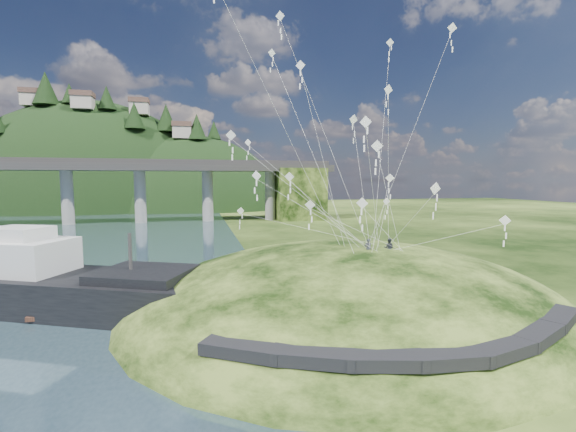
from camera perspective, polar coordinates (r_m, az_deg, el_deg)
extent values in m
plane|color=black|center=(27.87, -5.37, -15.82)|extent=(320.00, 320.00, 0.00)
ellipsoid|color=black|center=(32.20, 8.94, -15.75)|extent=(36.00, 32.00, 13.00)
cube|color=black|center=(19.59, -6.59, -18.88)|extent=(4.32, 3.62, 0.71)
cube|color=black|center=(18.66, 3.83, -19.94)|extent=(4.10, 2.97, 0.61)
cube|color=black|center=(18.87, 14.09, -19.81)|extent=(3.85, 2.37, 0.62)
cube|color=black|center=(20.01, 22.79, -18.70)|extent=(3.62, 1.83, 0.66)
cube|color=black|center=(21.94, 29.10, -16.76)|extent=(3.82, 2.27, 0.68)
cube|color=black|center=(24.54, 32.92, -14.35)|extent=(4.11, 2.97, 0.71)
cube|color=black|center=(27.64, 34.96, -12.22)|extent=(4.26, 3.43, 0.66)
cylinder|color=gray|center=(99.97, -29.89, 2.60)|extent=(2.60, 2.60, 13.00)
cylinder|color=gray|center=(96.70, -21.05, 2.88)|extent=(2.60, 2.60, 13.00)
cylinder|color=gray|center=(95.86, -11.82, 3.11)|extent=(2.60, 2.60, 13.00)
cylinder|color=gray|center=(97.50, -2.66, 3.25)|extent=(2.60, 2.60, 13.00)
cube|color=black|center=(99.16, 1.61, 3.29)|extent=(12.00, 11.00, 13.00)
ellipsoid|color=black|center=(156.91, -26.68, -1.10)|extent=(96.00, 68.00, 88.00)
ellipsoid|color=black|center=(145.16, -13.78, -2.75)|extent=(76.00, 56.00, 72.00)
cone|color=black|center=(150.69, -32.26, 15.70)|extent=(8.01, 8.01, 10.54)
cone|color=black|center=(147.90, -29.64, 15.51)|extent=(4.97, 4.97, 6.54)
cone|color=black|center=(143.09, -25.28, 15.57)|extent=(5.83, 5.83, 7.67)
cone|color=black|center=(135.75, -21.81, 13.67)|extent=(6.47, 6.47, 8.51)
cone|color=black|center=(141.67, -17.60, 13.70)|extent=(7.13, 7.13, 9.38)
cone|color=black|center=(135.96, -13.36, 12.73)|extent=(6.56, 6.56, 8.63)
cone|color=black|center=(141.63, -10.92, 12.40)|extent=(4.88, 4.88, 6.42)
cube|color=#BDAFA1|center=(154.89, -33.63, 14.11)|extent=(6.00, 5.00, 4.00)
cube|color=brown|center=(155.36, -33.69, 15.09)|extent=(6.40, 5.40, 1.60)
cube|color=#BDAFA1|center=(142.15, -28.10, 14.54)|extent=(6.00, 5.00, 4.00)
cube|color=brown|center=(142.63, -28.15, 15.61)|extent=(6.40, 5.40, 1.60)
cube|color=#BDAFA1|center=(144.98, -21.15, 14.57)|extent=(6.00, 5.00, 4.00)
cube|color=brown|center=(145.45, -21.19, 15.62)|extent=(6.40, 5.40, 1.60)
cube|color=#BDAFA1|center=(136.75, -15.43, 11.80)|extent=(6.00, 5.00, 4.00)
cube|color=brown|center=(137.09, -15.46, 12.92)|extent=(6.40, 5.40, 1.60)
cube|color=black|center=(35.47, -31.07, -9.54)|extent=(24.36, 15.74, 2.81)
cube|color=silver|center=(37.19, -34.98, -5.16)|extent=(8.86, 7.46, 3.03)
cube|color=silver|center=(36.93, -35.13, -2.35)|extent=(5.28, 4.74, 1.30)
cube|color=black|center=(30.58, -20.53, -8.07)|extent=(8.15, 7.61, 0.65)
cylinder|color=#2D2B2B|center=(30.87, -22.33, -5.34)|extent=(0.26, 0.26, 3.25)
cube|color=#361E16|center=(32.07, -22.65, -12.56)|extent=(13.05, 2.36, 0.33)
cylinder|color=#361E16|center=(33.62, -32.24, -12.56)|extent=(0.28, 0.28, 0.93)
cylinder|color=#361E16|center=(32.77, -27.55, -12.80)|extent=(0.28, 0.28, 0.93)
cylinder|color=#361E16|center=(32.14, -22.64, -12.96)|extent=(0.28, 0.28, 0.93)
cylinder|color=#361E16|center=(31.74, -17.56, -13.02)|extent=(0.28, 0.28, 0.93)
cylinder|color=#361E16|center=(31.58, -12.39, -12.99)|extent=(0.28, 0.28, 0.93)
imported|color=#272A34|center=(29.10, 11.79, -3.29)|extent=(0.59, 0.40, 1.57)
imported|color=#272A34|center=(30.14, 14.75, -3.21)|extent=(0.93, 0.89, 1.51)
cube|color=white|center=(28.71, 10.93, 1.88)|extent=(0.72, 0.56, 0.85)
cube|color=white|center=(28.75, 10.90, 0.66)|extent=(0.11, 0.06, 0.50)
cube|color=white|center=(28.80, 10.88, -0.56)|extent=(0.11, 0.06, 0.50)
cube|color=white|center=(28.87, 10.86, -1.77)|extent=(0.11, 0.06, 0.50)
cube|color=white|center=(42.54, 14.88, 23.59)|extent=(0.73, 0.31, 0.75)
cube|color=white|center=(42.37, 14.86, 22.90)|extent=(0.10, 0.03, 0.45)
cube|color=white|center=(42.20, 14.84, 22.19)|extent=(0.10, 0.03, 0.45)
cube|color=white|center=(42.05, 14.82, 21.48)|extent=(0.10, 0.03, 0.45)
cube|color=white|center=(36.71, -1.18, 27.52)|extent=(0.70, 0.45, 0.77)
cube|color=white|center=(36.50, -1.18, 26.70)|extent=(0.10, 0.04, 0.46)
cube|color=white|center=(36.30, -1.18, 25.87)|extent=(0.10, 0.04, 0.46)
cube|color=white|center=(36.11, -1.17, 25.04)|extent=(0.10, 0.04, 0.46)
cube|color=white|center=(35.26, 14.39, 2.12)|extent=(0.67, 0.19, 0.65)
cube|color=white|center=(35.29, 14.38, 1.36)|extent=(0.09, 0.04, 0.38)
cube|color=white|center=(35.32, 14.36, 0.60)|extent=(0.09, 0.04, 0.38)
cube|color=white|center=(35.36, 14.34, -0.16)|extent=(0.09, 0.04, 0.38)
cube|color=white|center=(25.56, 11.44, 13.49)|extent=(0.60, 0.55, 0.76)
cube|color=white|center=(25.48, 11.41, 12.27)|extent=(0.10, 0.07, 0.45)
cube|color=white|center=(25.42, 11.39, 11.04)|extent=(0.10, 0.07, 0.45)
cube|color=white|center=(25.37, 11.37, 9.81)|extent=(0.10, 0.07, 0.45)
cube|color=white|center=(28.70, 14.65, 17.65)|extent=(0.69, 0.18, 0.69)
cube|color=white|center=(28.60, 14.62, 16.69)|extent=(0.09, 0.05, 0.40)
cube|color=white|center=(28.51, 14.60, 15.72)|extent=(0.09, 0.05, 0.40)
cube|color=white|center=(28.42, 14.57, 14.74)|extent=(0.09, 0.05, 0.40)
cube|color=white|center=(27.21, -11.00, 28.88)|extent=(0.10, 0.04, 0.42)
cube|color=white|center=(28.74, -4.70, 5.98)|extent=(0.62, 0.52, 0.75)
cube|color=white|center=(28.74, -4.69, 4.89)|extent=(0.10, 0.06, 0.45)
cube|color=white|center=(28.75, -4.68, 3.80)|extent=(0.10, 0.06, 0.45)
cube|color=white|center=(28.77, -4.67, 2.71)|extent=(0.10, 0.06, 0.45)
cube|color=white|center=(30.77, 29.47, -0.58)|extent=(0.52, 0.60, 0.75)
cube|color=white|center=(30.83, 29.42, -1.57)|extent=(0.09, 0.07, 0.44)
cube|color=white|center=(30.89, 29.38, -2.55)|extent=(0.09, 0.07, 0.44)
cube|color=white|center=(30.96, 29.33, -3.53)|extent=(0.09, 0.07, 0.44)
cube|color=white|center=(37.91, 23.15, 24.26)|extent=(0.81, 0.23, 0.80)
cube|color=white|center=(37.72, 23.12, 23.43)|extent=(0.11, 0.03, 0.47)
cube|color=white|center=(37.54, 23.08, 22.60)|extent=(0.11, 0.03, 0.47)
cube|color=white|center=(37.37, 23.05, 21.76)|extent=(0.11, 0.03, 0.47)
cube|color=white|center=(26.21, 3.28, 1.65)|extent=(0.68, 0.23, 0.68)
cube|color=white|center=(26.25, 3.28, 0.57)|extent=(0.09, 0.02, 0.40)
cube|color=white|center=(26.30, 3.27, -0.50)|extent=(0.09, 0.02, 0.40)
cube|color=white|center=(26.35, 3.26, -1.57)|extent=(0.09, 0.02, 0.40)
cube|color=white|center=(35.66, 0.20, 5.84)|extent=(0.83, 0.41, 0.86)
cube|color=white|center=(35.66, 0.20, 4.83)|extent=(0.12, 0.03, 0.52)
cube|color=white|center=(35.67, 0.20, 3.82)|extent=(0.12, 0.03, 0.52)
cube|color=white|center=(35.69, 0.20, 2.81)|extent=(0.12, 0.03, 0.52)
cube|color=white|center=(31.72, 1.85, 21.41)|extent=(0.66, 0.45, 0.76)
cube|color=white|center=(31.57, 1.85, 20.47)|extent=(0.10, 0.06, 0.44)
cube|color=white|center=(31.43, 1.85, 19.53)|extent=(0.10, 0.06, 0.44)
cube|color=white|center=(31.31, 1.84, 18.57)|extent=(0.10, 0.06, 0.44)
cube|color=white|center=(28.30, -8.46, 11.76)|extent=(0.72, 0.24, 0.73)
cube|color=white|center=(28.25, -8.44, 10.70)|extent=(0.10, 0.02, 0.43)
cube|color=white|center=(28.20, -8.43, 9.64)|extent=(0.10, 0.02, 0.43)
cube|color=white|center=(28.17, -8.41, 8.58)|extent=(0.10, 0.02, 0.43)
cube|color=white|center=(33.79, -7.04, 0.76)|extent=(0.65, 0.24, 0.66)
cube|color=white|center=(33.83, -7.03, -0.05)|extent=(0.08, 0.06, 0.39)
cube|color=white|center=(33.88, -7.02, -0.85)|extent=(0.08, 0.06, 0.39)
cube|color=white|center=(33.93, -7.01, -1.65)|extent=(0.08, 0.06, 0.39)
cube|color=white|center=(26.83, 21.00, 3.81)|extent=(0.83, 0.20, 0.83)
cube|color=white|center=(26.85, 20.96, 2.56)|extent=(0.11, 0.06, 0.48)
cube|color=white|center=(26.88, 20.91, 1.30)|extent=(0.11, 0.06, 0.48)
cube|color=white|center=(26.92, 20.87, 0.05)|extent=(0.11, 0.06, 0.48)
cube|color=white|center=(37.59, -5.95, 10.79)|extent=(0.54, 0.47, 0.68)
cube|color=white|center=(37.55, -5.94, 10.05)|extent=(0.09, 0.06, 0.40)
cube|color=white|center=(37.51, -5.93, 9.31)|extent=(0.09, 0.06, 0.40)
cube|color=white|center=(37.48, -5.93, 8.57)|extent=(0.09, 0.06, 0.40)
cube|color=white|center=(36.23, 9.68, 13.90)|extent=(0.87, 0.29, 0.87)
cube|color=white|center=(36.14, 9.67, 12.91)|extent=(0.11, 0.08, 0.52)
cube|color=white|center=(36.06, 9.65, 11.92)|extent=(0.11, 0.08, 0.52)
cube|color=white|center=(35.99, 9.64, 10.92)|extent=(0.11, 0.08, 0.52)
cube|color=white|center=(28.43, 13.06, 10.08)|extent=(0.78, 0.40, 0.84)
cube|color=white|center=(28.38, 13.03, 8.88)|extent=(0.11, 0.05, 0.49)
cube|color=white|center=(28.35, 13.01, 7.67)|extent=(0.11, 0.05, 0.49)
cube|color=white|center=(28.33, 12.98, 6.46)|extent=(0.11, 0.05, 0.49)
cube|color=white|center=(36.71, -2.43, 22.99)|extent=(0.69, 0.22, 0.70)
cube|color=white|center=(36.56, -2.43, 22.25)|extent=(0.09, 0.06, 0.41)
cube|color=white|center=(36.42, -2.42, 21.50)|extent=(0.09, 0.06, 0.41)
cube|color=white|center=(36.29, -2.42, 20.75)|extent=(0.09, 0.06, 0.41)
cube|color=white|center=(39.46, 14.86, 5.46)|extent=(0.76, 0.50, 0.86)
cube|color=white|center=(39.47, 14.84, 4.57)|extent=(0.11, 0.06, 0.50)
cube|color=white|center=(39.48, 14.82, 3.67)|extent=(0.11, 0.06, 0.50)
cube|color=white|center=(39.50, 14.80, 2.78)|extent=(0.11, 0.06, 0.50)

